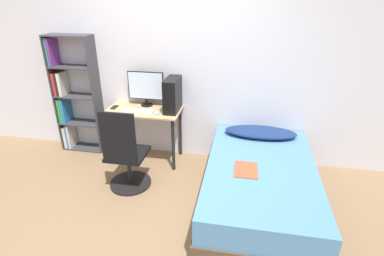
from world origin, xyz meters
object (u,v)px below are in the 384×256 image
(keyboard, at_px, (139,111))
(pc_tower, at_px, (173,95))
(bookshelf, at_px, (71,98))
(monitor, at_px, (146,87))
(office_chair, at_px, (126,159))
(bed, at_px, (259,185))

(keyboard, distance_m, pc_tower, 0.50)
(bookshelf, xyz_separation_m, monitor, (1.14, 0.03, 0.22))
(bookshelf, xyz_separation_m, keyboard, (1.11, -0.24, -0.03))
(office_chair, bearing_deg, monitor, 90.16)
(bookshelf, relative_size, pc_tower, 3.86)
(pc_tower, bearing_deg, keyboard, -161.07)
(keyboard, height_order, pc_tower, pc_tower)
(bookshelf, relative_size, keyboard, 4.24)
(bed, bearing_deg, bookshelf, 162.33)
(office_chair, xyz_separation_m, pc_tower, (0.40, 0.75, 0.58))
(pc_tower, bearing_deg, bookshelf, 176.68)
(bookshelf, relative_size, monitor, 3.39)
(pc_tower, bearing_deg, monitor, 163.50)
(office_chair, height_order, keyboard, office_chair)
(bookshelf, bearing_deg, keyboard, -12.00)
(monitor, bearing_deg, bed, -29.65)
(office_chair, relative_size, keyboard, 2.63)
(bed, xyz_separation_m, monitor, (-1.57, 0.89, 0.77))
(office_chair, xyz_separation_m, keyboard, (-0.03, 0.60, 0.37))
(office_chair, relative_size, monitor, 2.11)
(bed, bearing_deg, office_chair, 179.17)
(keyboard, bearing_deg, office_chair, -87.24)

